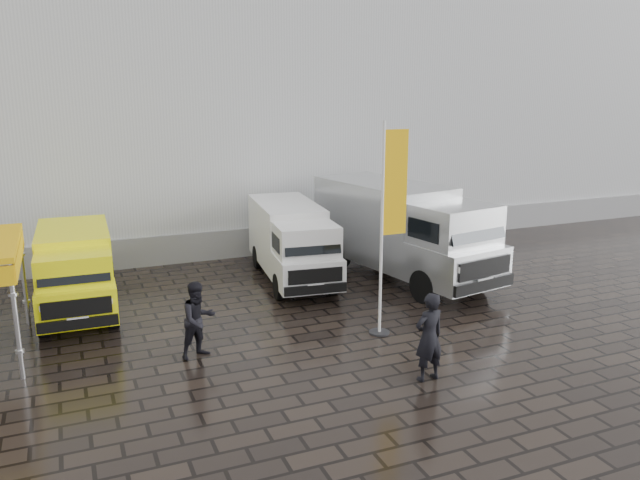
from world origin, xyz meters
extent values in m
plane|color=black|center=(0.00, 0.00, 0.00)|extent=(120.00, 120.00, 0.00)
cube|color=silver|center=(2.00, 16.00, 6.00)|extent=(44.00, 16.00, 12.00)
cube|color=gray|center=(2.00, 7.95, 0.50)|extent=(44.00, 0.15, 1.00)
cylinder|color=silver|center=(-8.18, 3.70, 1.21)|extent=(0.10, 0.10, 2.41)
cylinder|color=silver|center=(-8.18, 0.43, 1.21)|extent=(0.10, 0.10, 2.41)
cylinder|color=black|center=(-0.33, -0.19, 0.02)|extent=(0.50, 0.50, 0.04)
cylinder|color=white|center=(-0.33, -0.19, 2.53)|extent=(0.07, 0.07, 5.06)
cube|color=yellow|center=(0.00, -0.19, 3.65)|extent=(0.60, 0.03, 2.43)
cube|color=black|center=(6.14, 7.38, 0.47)|extent=(0.61, 0.61, 0.94)
imported|color=black|center=(-0.59, -2.76, 0.92)|extent=(0.72, 0.52, 1.84)
imported|color=black|center=(-4.62, 0.13, 0.86)|extent=(1.01, 0.91, 1.71)
camera|label=1|loc=(-7.07, -12.68, 5.75)|focal=35.00mm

